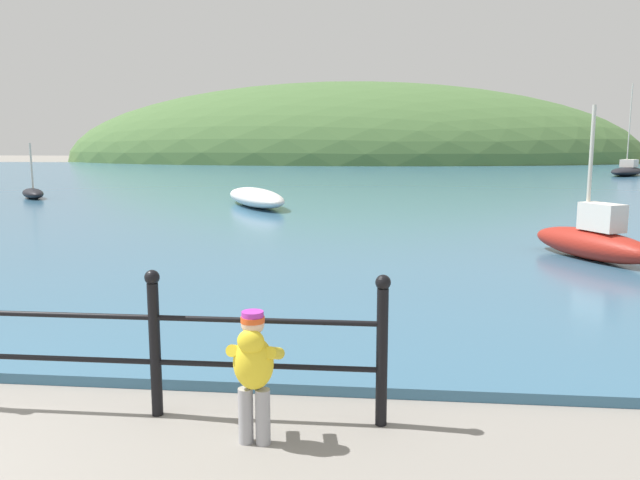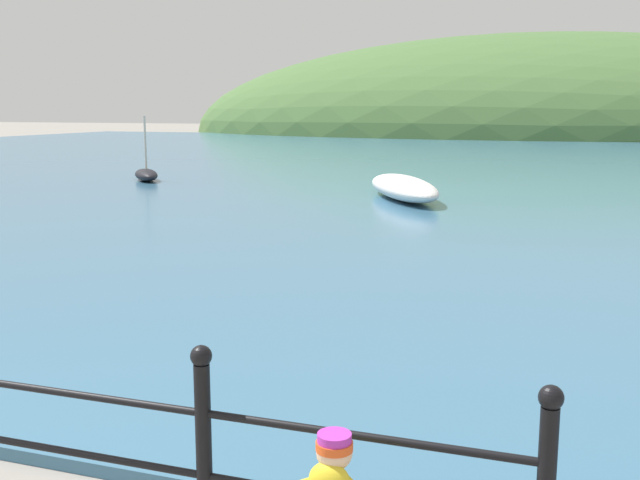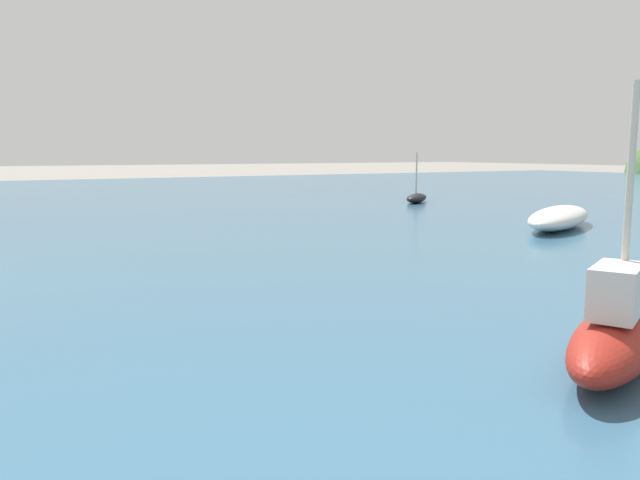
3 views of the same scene
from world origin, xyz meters
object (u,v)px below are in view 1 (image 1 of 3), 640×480
at_px(child_in_coat, 253,365).
at_px(boat_white_sailboat, 256,197).
at_px(boat_mid_harbor, 592,240).
at_px(boat_green_fishing, 33,193).
at_px(boat_far_right, 627,170).

distance_m(child_in_coat, boat_white_sailboat, 16.43).
bearing_deg(boat_mid_harbor, boat_green_fishing, 147.46).
relative_size(boat_far_right, boat_white_sailboat, 1.23).
relative_size(child_in_coat, boat_white_sailboat, 0.22).
xyz_separation_m(child_in_coat, boat_mid_harbor, (4.72, 7.34, -0.15)).
bearing_deg(child_in_coat, boat_green_fishing, 124.09).
relative_size(boat_white_sailboat, boat_mid_harbor, 1.66).
xyz_separation_m(child_in_coat, boat_green_fishing, (-12.32, 18.21, -0.30)).
height_order(boat_white_sailboat, boat_mid_harbor, boat_mid_harbor).
relative_size(child_in_coat, boat_mid_harbor, 0.36).
bearing_deg(boat_mid_harbor, boat_white_sailboat, 132.41).
distance_m(boat_green_fishing, boat_mid_harbor, 20.22).
xyz_separation_m(boat_far_right, boat_white_sailboat, (-19.86, -21.66, -0.05)).
xyz_separation_m(boat_green_fishing, boat_mid_harbor, (17.04, -10.87, 0.14)).
distance_m(child_in_coat, boat_mid_harbor, 8.73).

